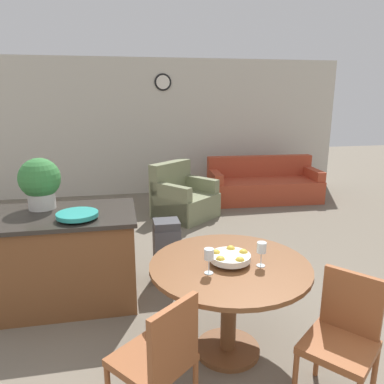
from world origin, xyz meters
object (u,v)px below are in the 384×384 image
at_px(dining_table, 229,284).
at_px(trash_bin, 167,251).
at_px(wine_glass_right, 262,249).
at_px(couch, 263,186).
at_px(wine_glass_left, 209,255).
at_px(kitchen_island, 65,258).
at_px(dining_chair_near_left, 160,356).
at_px(teal_bowl, 77,215).
at_px(potted_plant, 40,182).
at_px(armchair, 183,199).
at_px(fruit_bowl, 230,257).
at_px(dining_chair_near_right, 343,334).

xyz_separation_m(dining_table, trash_bin, (-0.32, 1.27, -0.25)).
xyz_separation_m(dining_table, wine_glass_right, (0.21, -0.08, 0.31)).
bearing_deg(couch, wine_glass_right, -108.91).
height_order(wine_glass_left, kitchen_island, wine_glass_left).
bearing_deg(dining_chair_near_left, wine_glass_left, 9.29).
bearing_deg(teal_bowl, dining_chair_near_left, -68.50).
height_order(wine_glass_right, potted_plant, potted_plant).
height_order(trash_bin, couch, couch).
bearing_deg(wine_glass_left, wine_glass_right, 5.41).
xyz_separation_m(couch, armchair, (-1.71, -0.71, 0.02)).
relative_size(wine_glass_right, kitchen_island, 0.14).
distance_m(fruit_bowl, armchair, 3.50).
relative_size(wine_glass_right, couch, 0.09).
xyz_separation_m(dining_chair_near_right, couch, (1.36, 4.78, -0.22)).
distance_m(fruit_bowl, wine_glass_left, 0.25).
bearing_deg(potted_plant, kitchen_island, -45.70).
bearing_deg(trash_bin, fruit_bowl, -75.83).
distance_m(dining_chair_near_right, kitchen_island, 2.56).
distance_m(dining_chair_near_right, couch, 4.97).
bearing_deg(armchair, potted_plant, -168.91).
height_order(trash_bin, armchair, armchair).
relative_size(kitchen_island, teal_bowl, 3.72).
height_order(dining_chair_near_right, couch, dining_chair_near_right).
distance_m(dining_chair_near_right, trash_bin, 2.09).
relative_size(wine_glass_left, armchair, 0.16).
xyz_separation_m(dining_chair_near_right, teal_bowl, (-1.77, 1.47, 0.45)).
bearing_deg(kitchen_island, wine_glass_left, -45.88).
relative_size(dining_chair_near_right, kitchen_island, 0.64).
relative_size(dining_chair_near_left, couch, 0.41).
xyz_separation_m(dining_chair_near_left, wine_glass_right, (0.82, 0.51, 0.41)).
xyz_separation_m(dining_chair_near_right, potted_plant, (-2.14, 1.88, 0.68)).
distance_m(dining_chair_near_left, teal_bowl, 1.63).
bearing_deg(dining_chair_near_left, kitchen_island, 74.73).
height_order(dining_chair_near_right, potted_plant, potted_plant).
relative_size(wine_glass_left, teal_bowl, 0.51).
bearing_deg(dining_table, potted_plant, 140.54).
bearing_deg(dining_table, armchair, 86.07).
bearing_deg(dining_chair_near_right, dining_table, 4.81).
height_order(kitchen_island, trash_bin, kitchen_island).
distance_m(dining_table, kitchen_island, 1.72).
relative_size(fruit_bowl, armchair, 0.26).
bearing_deg(couch, kitchen_island, -133.46).
xyz_separation_m(dining_chair_near_right, wine_glass_right, (-0.38, 0.52, 0.41)).
bearing_deg(armchair, couch, -16.99).
bearing_deg(wine_glass_left, kitchen_island, 134.12).
distance_m(dining_chair_near_left, couch, 5.41).
xyz_separation_m(wine_glass_right, couch, (1.74, 4.25, -0.62)).
bearing_deg(dining_chair_near_left, couch, 22.39).
bearing_deg(potted_plant, armchair, 50.61).
distance_m(wine_glass_left, potted_plant, 1.97).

